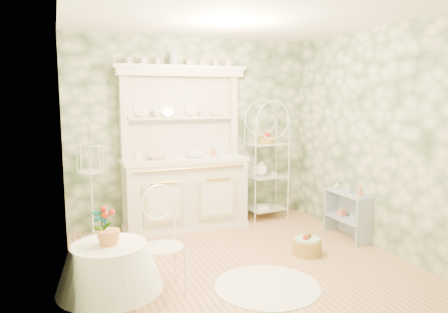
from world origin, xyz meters
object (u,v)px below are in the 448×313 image
object	(u,v)px
round_table	(110,283)
floor_basket	(307,245)
cafe_chair	(163,252)
birdcage_stand	(91,183)
side_shelf	(347,216)
bakers_rack	(266,157)
kitchen_dresser	(184,148)

from	to	relation	value
round_table	floor_basket	bearing A→B (deg)	20.21
cafe_chair	birdcage_stand	xyz separation A→B (m)	(-0.50, 1.83, 0.36)
birdcage_stand	side_shelf	bearing A→B (deg)	-19.32
side_shelf	cafe_chair	size ratio (longest dim) A/B	0.84
bakers_rack	side_shelf	bearing A→B (deg)	-70.95
kitchen_dresser	round_table	distance (m)	2.87
kitchen_dresser	round_table	world-z (taller)	kitchen_dresser
birdcage_stand	round_table	bearing A→B (deg)	-91.10
birdcage_stand	floor_basket	distance (m)	2.82
side_shelf	round_table	distance (m)	3.43
round_table	floor_basket	distance (m)	2.54
round_table	cafe_chair	xyz separation A→B (m)	(0.55, 0.51, 0.00)
cafe_chair	floor_basket	distance (m)	1.88
round_table	cafe_chair	size ratio (longest dim) A/B	0.99
kitchen_dresser	bakers_rack	world-z (taller)	kitchen_dresser
kitchen_dresser	bakers_rack	size ratio (longest dim) A/B	1.21
side_shelf	birdcage_stand	xyz separation A→B (m)	(-3.16, 1.11, 0.47)
side_shelf	cafe_chair	xyz separation A→B (m)	(-2.66, -0.72, 0.11)
side_shelf	round_table	xyz separation A→B (m)	(-3.20, -1.23, 0.11)
kitchen_dresser	floor_basket	size ratio (longest dim) A/B	6.41
kitchen_dresser	cafe_chair	xyz separation A→B (m)	(-0.78, -1.93, -0.75)
bakers_rack	birdcage_stand	size ratio (longest dim) A/B	1.24
side_shelf	round_table	bearing A→B (deg)	-159.60
bakers_rack	side_shelf	xyz separation A→B (m)	(0.59, -1.23, -0.65)
round_table	cafe_chair	bearing A→B (deg)	43.03
round_table	birdcage_stand	distance (m)	2.36
kitchen_dresser	floor_basket	distance (m)	2.15
round_table	floor_basket	world-z (taller)	round_table
kitchen_dresser	birdcage_stand	world-z (taller)	kitchen_dresser
side_shelf	floor_basket	distance (m)	0.92
side_shelf	floor_basket	world-z (taller)	side_shelf
kitchen_dresser	cafe_chair	world-z (taller)	kitchen_dresser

